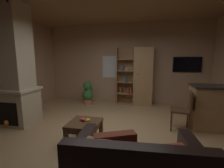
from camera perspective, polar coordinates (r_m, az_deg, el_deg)
floor at (r=3.49m, az=-1.43°, el=-18.50°), size 5.92×5.45×0.02m
wall_back at (r=5.82m, az=4.84°, el=7.40°), size 6.04×0.06×2.90m
window_pane_back at (r=5.87m, az=0.02°, el=6.42°), size 0.74×0.01×0.82m
stone_fireplace at (r=4.46m, az=-32.82°, el=3.81°), size 0.99×0.77×2.90m
bookshelf_cabinet at (r=5.53m, az=10.57°, el=2.56°), size 1.26×0.41×2.03m
kitchen_bar_counter at (r=4.35m, az=36.03°, el=-7.22°), size 1.40×0.62×1.03m
coffee_table at (r=3.07m, az=-10.21°, el=-15.31°), size 0.59×0.59×0.43m
table_book_0 at (r=3.09m, az=-9.21°, el=-13.10°), size 0.13×0.13×0.03m
table_book_1 at (r=3.08m, az=-10.69°, el=-12.70°), size 0.14×0.13×0.02m
dining_chair at (r=3.86m, az=25.42°, el=-8.02°), size 0.48×0.48×0.92m
potted_floor_plant at (r=5.63m, az=-9.04°, el=-3.31°), size 0.38×0.41×0.84m
wall_mounted_tv at (r=5.88m, az=26.18°, el=6.53°), size 0.92×0.06×0.52m
track_light_spot_0 at (r=4.23m, az=-34.37°, el=24.37°), size 0.07×0.07×0.09m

